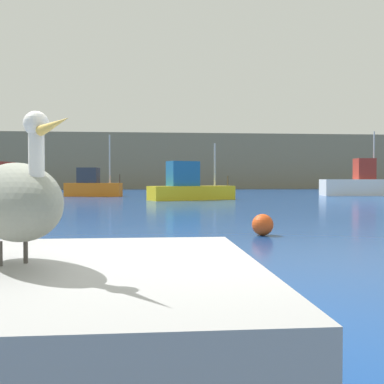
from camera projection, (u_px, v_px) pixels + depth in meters
name	position (u px, v px, depth m)	size (l,w,h in m)	color
ground_plane	(197.00, 344.00, 3.77)	(260.00, 260.00, 0.00)	navy
hillside_backdrop	(153.00, 163.00, 77.38)	(140.00, 17.09, 8.44)	#7F755B
pier_dock	(17.00, 326.00, 2.99)	(3.17, 2.77, 0.79)	#979797
pelican	(16.00, 201.00, 2.96)	(0.99, 1.29, 0.95)	gray
fishing_boat_yellow	(189.00, 187.00, 31.20)	(6.13, 3.79, 3.91)	yellow
fishing_boat_orange	(92.00, 186.00, 37.88)	(4.74, 2.04, 5.05)	orange
fishing_boat_white	(357.00, 184.00, 39.89)	(5.68, 1.99, 5.56)	white
mooring_buoy	(263.00, 225.00, 11.18)	(0.52, 0.52, 0.52)	#E54C19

